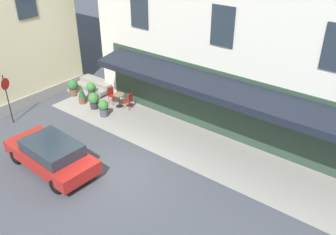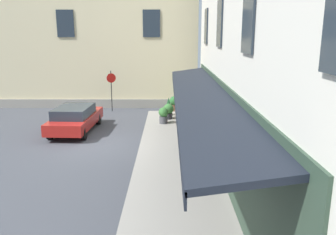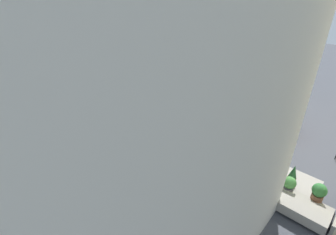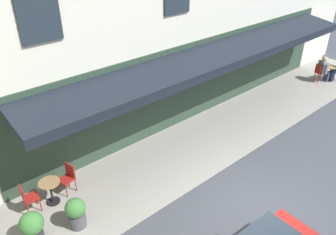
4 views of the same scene
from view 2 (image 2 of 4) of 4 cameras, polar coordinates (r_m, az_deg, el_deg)
ground_plane at (r=15.75m, az=-11.26°, el=-4.42°), size 70.00×70.00×0.00m
sidewalk_cafe_terrace at (r=12.39m, az=1.53°, el=-9.16°), size 20.50×3.20×0.01m
back_alley_steps at (r=21.81m, az=4.05°, el=1.48°), size 2.40×1.75×0.60m
cafe_table_mid_terrace at (r=19.13m, az=3.04°, el=0.54°), size 0.60×0.60×0.75m
cafe_chair_red_facing_street at (r=19.73m, az=3.14°, el=1.11°), size 0.44×0.44×0.91m
cafe_chair_red_corner_left at (r=18.52m, az=3.54°, el=0.28°), size 0.47×0.47×0.91m
no_parking_sign at (r=22.10m, az=-9.40°, el=5.58°), size 0.25×0.55×2.60m
potted_plant_under_sign at (r=20.96m, az=0.07°, el=1.84°), size 0.39×0.39×1.10m
potted_plant_entrance_right at (r=22.14m, az=1.01°, el=2.44°), size 0.59×0.59×0.96m
potted_plant_entrance_left at (r=21.09m, az=2.20°, el=1.93°), size 0.55×0.55×0.96m
potted_plant_by_steps at (r=20.01m, az=0.08°, el=1.16°), size 0.61×0.61×0.90m
potted_plant_mid_terrace at (r=18.98m, az=-0.76°, el=0.44°), size 0.54×0.54×0.90m
parked_car_red at (r=17.93m, az=-15.15°, el=-0.07°), size 4.37×1.98×1.33m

